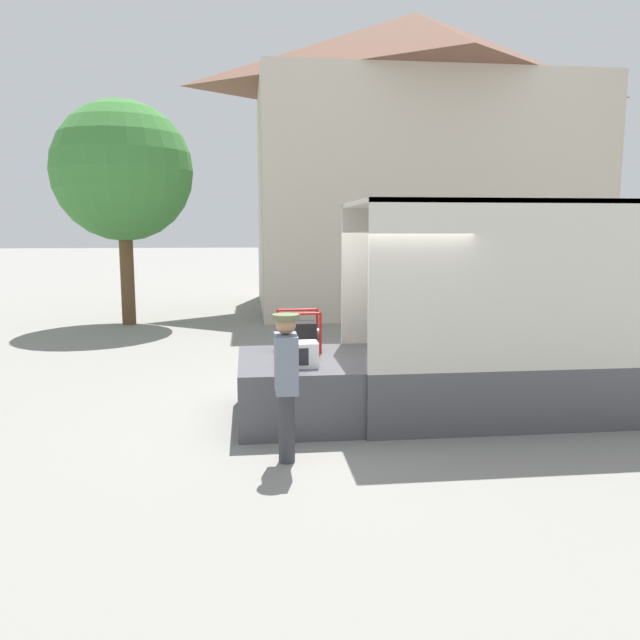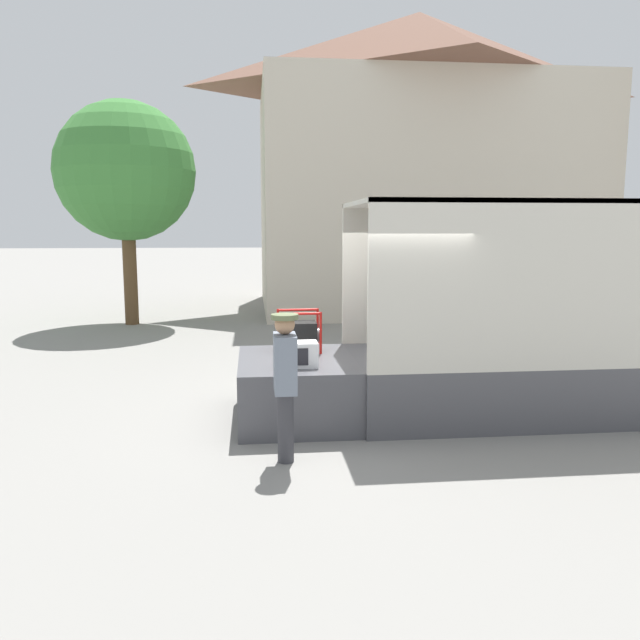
# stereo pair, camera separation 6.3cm
# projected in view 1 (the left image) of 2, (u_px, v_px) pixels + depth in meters

# --- Properties ---
(ground_plane) EXTENTS (160.00, 160.00, 0.00)m
(ground_plane) POSITION_uv_depth(u_px,v_px,m) (352.00, 416.00, 8.60)
(ground_plane) COLOR gray
(box_truck) EXTENTS (5.84, 2.13, 2.92)m
(box_truck) POSITION_uv_depth(u_px,v_px,m) (592.00, 342.00, 8.86)
(box_truck) COLOR silver
(box_truck) RESTS_ON ground
(tailgate_deck) EXTENTS (1.55, 2.02, 0.82)m
(tailgate_deck) POSITION_uv_depth(u_px,v_px,m) (296.00, 388.00, 8.46)
(tailgate_deck) COLOR #4C4C51
(tailgate_deck) RESTS_ON ground
(microwave) EXTENTS (0.47, 0.34, 0.32)m
(microwave) POSITION_uv_depth(u_px,v_px,m) (299.00, 354.00, 7.89)
(microwave) COLOR white
(microwave) RESTS_ON tailgate_deck
(portable_generator) EXTENTS (0.61, 0.45, 0.59)m
(portable_generator) POSITION_uv_depth(u_px,v_px,m) (300.00, 336.00, 8.86)
(portable_generator) COLOR black
(portable_generator) RESTS_ON tailgate_deck
(worker_person) EXTENTS (0.30, 0.44, 1.65)m
(worker_person) POSITION_uv_depth(u_px,v_px,m) (286.00, 373.00, 6.76)
(worker_person) COLOR #38383D
(worker_person) RESTS_ON ground
(house_backdrop) EXTENTS (10.45, 7.60, 9.30)m
(house_backdrop) POSITION_uv_depth(u_px,v_px,m) (413.00, 161.00, 20.20)
(house_backdrop) COLOR beige
(house_backdrop) RESTS_ON ground
(street_tree) EXTENTS (3.63, 3.63, 5.87)m
(street_tree) POSITION_uv_depth(u_px,v_px,m) (123.00, 172.00, 16.28)
(street_tree) COLOR brown
(street_tree) RESTS_ON ground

